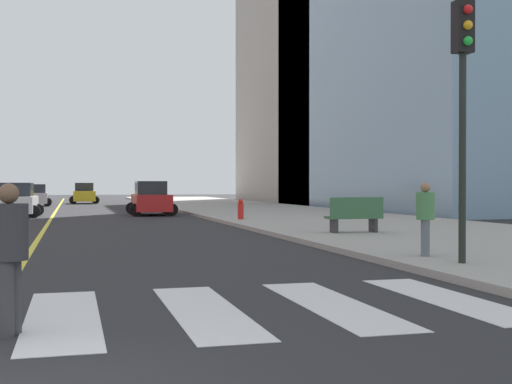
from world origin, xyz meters
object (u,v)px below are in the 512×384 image
traffic_light_near_corner (463,80)px  fire_hydrant (241,209)px  car_red_fourth (151,199)px  pedestrian_waiting_east (425,216)px  car_white_third (17,201)px  park_bench (355,216)px  car_yellow_nearest (84,194)px  car_silver_second (36,196)px  pedestrian_crossing (9,252)px

traffic_light_near_corner → fire_hydrant: (-0.17, 17.27, -3.11)m
car_red_fourth → pedestrian_waiting_east: bearing=97.8°
car_white_third → fire_hydrant: car_white_third is taller
car_red_fourth → park_bench: 18.16m
car_yellow_nearest → park_bench: 42.52m
car_white_third → traffic_light_near_corner: 27.30m
car_silver_second → pedestrian_crossing: 47.57m
pedestrian_waiting_east → park_bench: bearing=14.2°
traffic_light_near_corner → pedestrian_waiting_east: 3.01m
car_yellow_nearest → car_silver_second: 7.30m
car_red_fourth → park_bench: (4.45, -17.60, -0.18)m
traffic_light_near_corner → fire_hydrant: traffic_light_near_corner is taller
car_yellow_nearest → fire_hydrant: (6.13, -32.85, -0.27)m
car_yellow_nearest → car_silver_second: bearing=59.2°
traffic_light_near_corner → pedestrian_crossing: (-7.94, -3.67, -2.76)m
car_yellow_nearest → park_bench: bearing=100.3°
traffic_light_near_corner → car_white_third: bearing=-68.4°
pedestrian_crossing → pedestrian_waiting_east: 9.39m
pedestrian_crossing → pedestrian_waiting_east: size_ratio=1.08×
traffic_light_near_corner → park_bench: size_ratio=2.79×
traffic_light_near_corner → fire_hydrant: 17.55m
traffic_light_near_corner → car_red_fourth: bearing=-83.1°
car_silver_second → pedestrian_waiting_east: size_ratio=2.47×
park_bench → car_white_third: bearing=32.9°
car_red_fourth → pedestrian_waiting_east: 24.70m
car_white_third → pedestrian_crossing: (2.07, -28.91, 0.10)m
car_yellow_nearest → car_red_fourth: car_red_fourth is taller
fire_hydrant → park_bench: bearing=-80.5°
car_white_third → car_yellow_nearest: bearing=83.2°
pedestrian_crossing → car_white_third: bearing=-154.3°
fire_hydrant → traffic_light_near_corner: bearing=-89.5°
pedestrian_waiting_east → fire_hydrant: 15.89m
car_yellow_nearest → traffic_light_near_corner: 50.60m
car_white_third → fire_hydrant: size_ratio=4.49×
car_white_third → car_red_fourth: size_ratio=0.96×
car_silver_second → park_bench: (11.37, -35.56, -0.11)m
car_silver_second → park_bench: bearing=-73.8°
car_white_third → traffic_light_near_corner: size_ratio=0.79×
traffic_light_near_corner → car_silver_second: bearing=-77.1°
car_red_fourth → park_bench: size_ratio=2.31×
car_silver_second → car_white_third: bearing=-91.5°
pedestrian_crossing → car_yellow_nearest: bearing=-160.2°
car_white_third → car_red_fourth: 6.93m
pedestrian_crossing → car_red_fourth: bearing=-167.7°
car_silver_second → traffic_light_near_corner: bearing=-78.6°
car_red_fourth → fire_hydrant: car_red_fourth is taller
car_white_third → car_silver_second: bearing=91.8°
car_white_third → pedestrian_waiting_east: bearing=-65.6°
park_bench → car_silver_second: bearing=16.8°
car_white_third → pedestrian_crossing: size_ratio=2.38×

